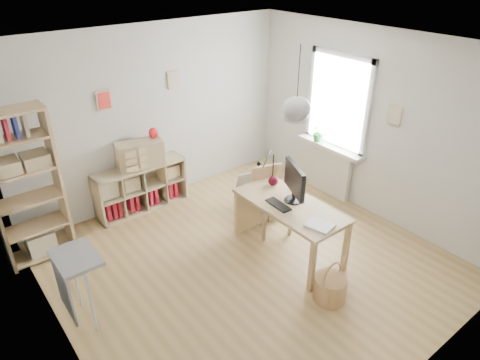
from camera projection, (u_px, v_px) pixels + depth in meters
ground at (248, 262)px, 5.53m from camera, size 4.50×4.50×0.00m
room_shell at (297, 108)px, 4.77m from camera, size 4.50×4.50×4.50m
window_unit at (339, 102)px, 6.41m from camera, size 0.07×1.16×1.46m
radiator at (330, 170)px, 6.94m from camera, size 0.10×0.80×0.80m
windowsill at (330, 147)px, 6.71m from camera, size 0.22×1.20×0.06m
desk at (290, 210)px, 5.41m from camera, size 0.70×1.50×0.75m
cube_shelf at (139, 191)px, 6.57m from camera, size 1.40×0.38×0.72m
tall_bookshelf at (24, 183)px, 5.15m from camera, size 0.80×0.38×2.00m
side_table at (72, 273)px, 4.34m from camera, size 0.40×0.55×0.85m
chair at (270, 196)px, 5.96m from camera, size 0.58×0.58×0.94m
wicker_basket at (330, 288)px, 4.87m from camera, size 0.38×0.37×0.51m
storage_chest at (261, 200)px, 6.53m from camera, size 0.68×0.74×0.58m
monitor at (294, 181)px, 5.30m from camera, size 0.28×0.55×0.50m
keyboard at (278, 205)px, 5.33m from camera, size 0.16×0.38×0.02m
task_lamp at (266, 166)px, 5.69m from camera, size 0.37×0.14×0.40m
yarn_ball at (273, 181)px, 5.76m from camera, size 0.13×0.13×0.13m
paper_tray at (320, 225)px, 4.92m from camera, size 0.30×0.34×0.03m
drawer_chest at (140, 154)px, 6.28m from camera, size 0.72×0.43×0.38m
red_vase at (153, 133)px, 6.29m from camera, size 0.13×0.13×0.16m
potted_plant at (319, 132)px, 6.78m from camera, size 0.30×0.27×0.30m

